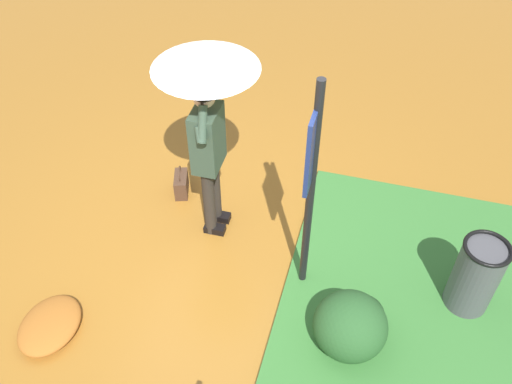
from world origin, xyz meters
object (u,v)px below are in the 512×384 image
Objects in this scene: info_sign_post at (311,171)px; trash_bin at (475,277)px; person_with_umbrella at (207,100)px; handbag at (181,184)px.

trash_bin is (0.14, -1.53, -1.03)m from info_sign_post.
trash_bin is at bearing -99.03° from person_with_umbrella.
handbag is (0.30, 0.50, -1.42)m from person_with_umbrella.
trash_bin is at bearing -84.69° from info_sign_post.
person_with_umbrella is 2.86m from trash_bin.
info_sign_post is 2.76× the size of trash_bin.
trash_bin is (-0.41, -2.60, -1.13)m from person_with_umbrella.
trash_bin is at bearing -102.92° from handbag.
handbag is at bearing 61.46° from info_sign_post.
trash_bin is (-0.71, -3.10, 0.29)m from handbag.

